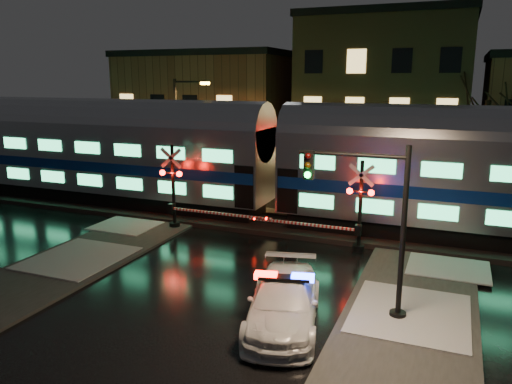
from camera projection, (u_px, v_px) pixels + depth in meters
ground at (254, 258)px, 20.63m from camera, size 120.00×120.00×0.00m
ballast at (291, 223)px, 25.12m from camera, size 90.00×4.20×0.24m
sidewalk_left at (19, 288)px, 17.57m from camera, size 4.00×20.00×0.12m
sidewalk_right at (399, 365)px, 12.82m from camera, size 4.00×20.00×0.12m
building_left at (212, 110)px, 44.27m from camera, size 14.00×10.00×9.00m
building_mid at (386, 98)px, 38.95m from camera, size 12.00×11.00×11.50m
train at (276, 158)px, 24.70m from camera, size 51.00×3.12×5.92m
police_car at (284, 302)px, 14.91m from camera, size 3.16×5.38×1.63m
crossing_signal_right at (351, 215)px, 21.07m from camera, size 5.59×0.65×3.96m
crossing_signal_left at (179, 196)px, 24.11m from camera, size 5.89×0.66×4.17m
traffic_light at (374, 228)px, 14.99m from camera, size 3.50×0.66×5.41m
streetlight at (180, 129)px, 31.00m from camera, size 2.42×0.25×7.25m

